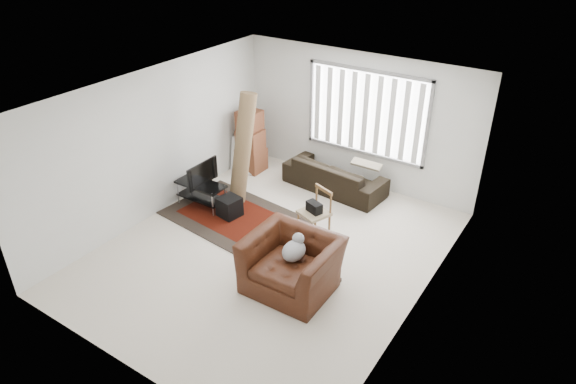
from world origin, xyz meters
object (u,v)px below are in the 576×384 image
at_px(tv_stand, 201,190).
at_px(moving_boxes, 251,143).
at_px(side_chair, 315,210).
at_px(sofa, 335,172).
at_px(armchair, 292,261).

height_order(tv_stand, moving_boxes, moving_boxes).
bearing_deg(side_chair, moving_boxes, 171.04).
relative_size(sofa, side_chair, 2.45).
distance_m(sofa, armchair, 3.18).
bearing_deg(tv_stand, moving_boxes, 94.38).
bearing_deg(side_chair, armchair, -51.73).
xyz_separation_m(side_chair, armchair, (0.45, -1.43, 0.02)).
relative_size(moving_boxes, side_chair, 1.57).
bearing_deg(moving_boxes, armchair, -44.44).
bearing_deg(sofa, moving_boxes, 12.01).
xyz_separation_m(sofa, armchair, (0.94, -3.03, 0.09)).
bearing_deg(side_chair, sofa, 127.73).
xyz_separation_m(tv_stand, moving_boxes, (-0.13, 1.75, 0.27)).
xyz_separation_m(sofa, side_chair, (0.49, -1.60, 0.07)).
height_order(moving_boxes, side_chair, moving_boxes).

